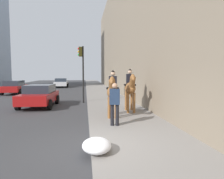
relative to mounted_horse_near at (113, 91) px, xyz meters
name	(u,v)px	position (x,y,z in m)	size (l,w,h in m)	color
sidewalk_slab	(146,143)	(-3.61, -0.52, -1.29)	(120.00, 3.38, 0.12)	gray
mounted_horse_near	(113,91)	(0.00, 0.00, 0.00)	(2.14, 0.81, 2.24)	brown
mounted_horse_far	(130,88)	(1.11, -1.10, 0.09)	(2.15, 0.68, 2.34)	brown
pedestrian_greeting	(115,101)	(-1.65, 0.15, -0.25)	(0.33, 0.44, 1.70)	black
car_near_lane	(40,95)	(4.33, 4.31, -0.58)	(4.11, 2.21, 1.44)	maroon
car_mid_lane	(61,83)	(22.93, 5.03, -0.61)	(4.32, 2.20, 1.44)	silver
car_far_lane	(15,87)	(13.03, 8.72, -0.58)	(3.82, 1.99, 1.44)	maroon
traffic_light_near_curb	(82,65)	(5.58, 1.52, 1.43)	(0.20, 0.44, 4.18)	black
snow_pile_near	(97,145)	(-4.26, 1.02, -1.05)	(1.00, 0.77, 0.35)	white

